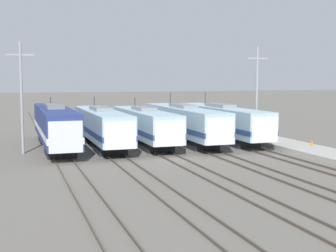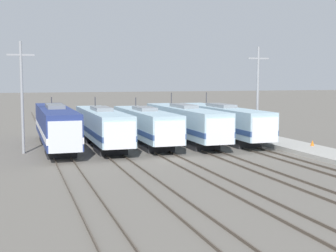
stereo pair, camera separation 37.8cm
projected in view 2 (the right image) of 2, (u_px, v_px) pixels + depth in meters
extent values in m
plane|color=#666059|center=(171.00, 157.00, 40.55)|extent=(400.00, 400.00, 0.00)
cube|color=#4C4238|center=(56.00, 163.00, 37.55)|extent=(0.07, 120.00, 0.15)
cube|color=#4C4238|center=(74.00, 162.00, 37.99)|extent=(0.07, 120.00, 0.15)
cube|color=#4C4238|center=(111.00, 160.00, 38.93)|extent=(0.07, 120.00, 0.15)
cube|color=#4C4238|center=(128.00, 159.00, 39.38)|extent=(0.07, 120.00, 0.15)
cube|color=#4C4238|center=(163.00, 157.00, 40.32)|extent=(0.07, 120.00, 0.15)
cube|color=#4C4238|center=(178.00, 156.00, 40.76)|extent=(0.07, 120.00, 0.15)
cube|color=#4C4238|center=(211.00, 154.00, 41.71)|extent=(0.07, 120.00, 0.15)
cube|color=#4C4238|center=(226.00, 154.00, 42.15)|extent=(0.07, 120.00, 0.15)
cube|color=#4C4238|center=(256.00, 152.00, 43.10)|extent=(0.07, 120.00, 0.15)
cube|color=#4C4238|center=(270.00, 151.00, 43.54)|extent=(0.07, 120.00, 0.15)
cube|color=black|center=(60.00, 150.00, 41.75)|extent=(2.47, 4.30, 0.95)
cube|color=black|center=(52.00, 137.00, 50.99)|extent=(2.47, 4.30, 0.95)
cube|color=navy|center=(55.00, 123.00, 46.17)|extent=(2.91, 19.53, 2.99)
cube|color=silver|center=(55.00, 129.00, 46.23)|extent=(2.95, 19.57, 0.54)
cube|color=silver|center=(64.00, 135.00, 37.91)|extent=(2.67, 2.22, 2.54)
cube|color=black|center=(65.00, 130.00, 36.88)|extent=(2.27, 0.08, 0.71)
cube|color=slate|center=(55.00, 106.00, 46.00)|extent=(1.60, 4.88, 0.35)
cylinder|color=#38383D|center=(52.00, 101.00, 50.04)|extent=(0.12, 0.12, 0.91)
cube|color=#232326|center=(110.00, 148.00, 43.08)|extent=(2.51, 3.80, 0.95)
cube|color=#232326|center=(95.00, 137.00, 51.26)|extent=(2.51, 3.80, 0.95)
cube|color=#9EBCCC|center=(102.00, 124.00, 46.99)|extent=(2.95, 17.29, 2.70)
cube|color=navy|center=(102.00, 129.00, 47.04)|extent=(2.99, 17.33, 0.49)
cube|color=silver|center=(117.00, 134.00, 39.80)|extent=(2.72, 2.26, 2.29)
cube|color=black|center=(120.00, 130.00, 38.76)|extent=(2.31, 0.08, 0.64)
cube|color=gray|center=(101.00, 109.00, 46.83)|extent=(1.62, 4.32, 0.35)
cylinder|color=#38383D|center=(95.00, 103.00, 50.39)|extent=(0.12, 0.12, 1.21)
cube|color=#232326|center=(156.00, 145.00, 44.69)|extent=(2.59, 3.68, 0.95)
cube|color=#232326|center=(135.00, 135.00, 52.60)|extent=(2.59, 3.68, 0.95)
cube|color=#9EBCCC|center=(145.00, 123.00, 48.47)|extent=(3.04, 16.74, 2.61)
cube|color=navy|center=(145.00, 128.00, 48.52)|extent=(3.08, 16.78, 0.47)
cube|color=silver|center=(167.00, 133.00, 41.32)|extent=(2.80, 1.78, 2.22)
cube|color=black|center=(170.00, 128.00, 40.50)|extent=(2.38, 0.08, 0.62)
cube|color=gray|center=(144.00, 109.00, 48.32)|extent=(1.67, 4.18, 0.35)
cylinder|color=#38383D|center=(136.00, 103.00, 51.76)|extent=(0.12, 0.12, 1.18)
cube|color=#232326|center=(200.00, 143.00, 46.03)|extent=(2.52, 4.17, 0.95)
cube|color=#232326|center=(170.00, 133.00, 54.99)|extent=(2.52, 4.17, 0.95)
cube|color=#9EBCCC|center=(184.00, 120.00, 50.32)|extent=(2.97, 18.95, 2.78)
cube|color=navy|center=(184.00, 126.00, 50.38)|extent=(3.01, 18.99, 0.50)
cube|color=silver|center=(216.00, 131.00, 42.28)|extent=(2.73, 2.11, 2.36)
cube|color=black|center=(220.00, 126.00, 41.31)|extent=(2.32, 0.08, 0.66)
cube|color=gray|center=(184.00, 106.00, 50.16)|extent=(1.63, 4.74, 0.35)
cylinder|color=#38383D|center=(171.00, 99.00, 54.05)|extent=(0.12, 0.12, 1.48)
cube|color=#232326|center=(241.00, 141.00, 47.55)|extent=(2.48, 4.24, 0.95)
cube|color=#232326|center=(204.00, 131.00, 56.67)|extent=(2.48, 4.24, 0.95)
cube|color=#9EBCCC|center=(221.00, 119.00, 51.92)|extent=(2.92, 19.27, 2.73)
cube|color=navy|center=(221.00, 124.00, 51.98)|extent=(2.96, 19.31, 0.49)
cube|color=silver|center=(260.00, 129.00, 43.62)|extent=(2.69, 1.88, 2.32)
cube|color=black|center=(265.00, 125.00, 42.76)|extent=(2.28, 0.08, 0.65)
cube|color=gray|center=(221.00, 105.00, 51.77)|extent=(1.61, 4.82, 0.35)
cylinder|color=#38383D|center=(206.00, 99.00, 55.72)|extent=(0.12, 0.12, 1.52)
cylinder|color=gray|center=(22.00, 98.00, 42.21)|extent=(0.26, 0.26, 10.15)
cube|color=gray|center=(21.00, 55.00, 41.82)|extent=(2.40, 0.16, 0.16)
cylinder|color=gray|center=(258.00, 95.00, 49.58)|extent=(0.26, 0.26, 10.15)
cube|color=gray|center=(258.00, 58.00, 49.19)|extent=(2.40, 0.16, 0.16)
cube|color=#A8A59E|center=(301.00, 148.00, 44.59)|extent=(4.00, 120.00, 0.41)
cone|color=orange|center=(312.00, 143.00, 44.72)|extent=(0.36, 0.36, 0.53)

